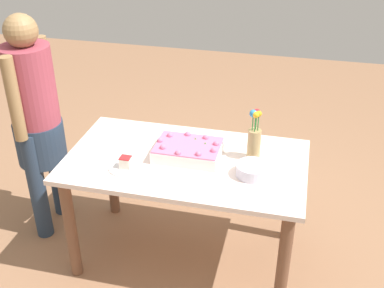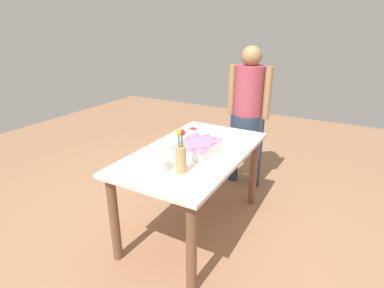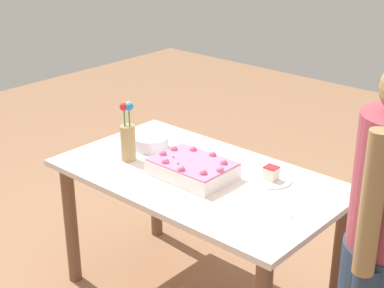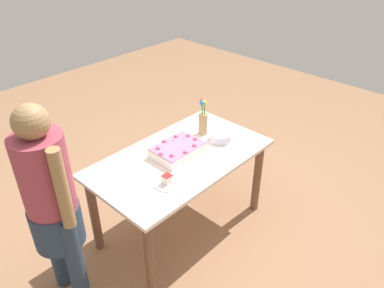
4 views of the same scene
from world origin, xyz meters
TOP-DOWN VIEW (x-y plane):
  - ground_plane at (0.00, 0.00)m, footprint 8.00×8.00m
  - dining_table at (0.00, 0.00)m, footprint 1.39×0.79m
  - sheet_cake at (-0.01, -0.03)m, footprint 0.38×0.27m
  - serving_plate_with_slice at (0.30, 0.17)m, footprint 0.19×0.19m
  - cake_knife at (0.47, -0.03)m, footprint 0.21×0.07m
  - flower_vase at (-0.38, -0.11)m, footprint 0.08×0.08m
  - fruit_bowl at (-0.40, 0.07)m, footprint 0.18×0.18m
  - person_standing at (1.00, -0.10)m, footprint 0.31×0.45m

SIDE VIEW (x-z plane):
  - ground_plane at x=0.00m, z-range 0.00..0.00m
  - dining_table at x=0.00m, z-range 0.24..0.97m
  - cake_knife at x=0.47m, z-range 0.73..0.73m
  - serving_plate_with_slice at x=0.30m, z-range 0.71..0.79m
  - fruit_bowl at x=-0.40m, z-range 0.73..0.79m
  - sheet_cake at x=-0.01m, z-range 0.72..0.82m
  - person_standing at x=1.00m, z-range 0.11..1.60m
  - flower_vase at x=-0.38m, z-range 0.70..1.01m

